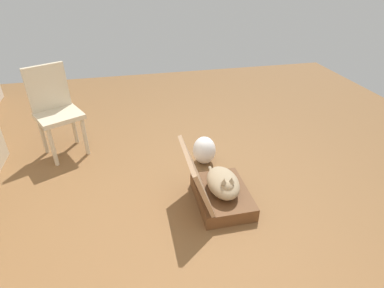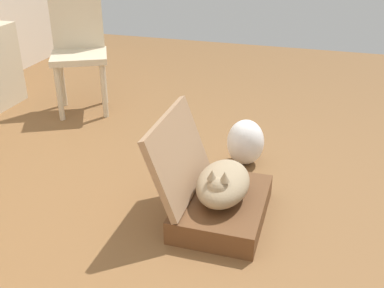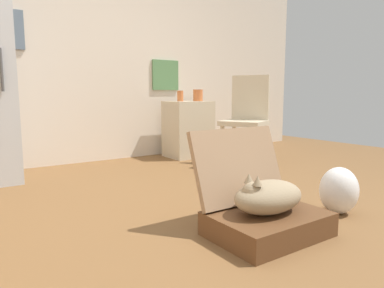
{
  "view_description": "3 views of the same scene",
  "coord_description": "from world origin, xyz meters",
  "px_view_note": "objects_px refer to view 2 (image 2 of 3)",
  "views": [
    {
      "loc": [
        -2.1,
        0.21,
        1.96
      ],
      "look_at": [
        0.32,
        -0.32,
        0.47
      ],
      "focal_mm": 29.08,
      "sensor_mm": 36.0,
      "label": 1
    },
    {
      "loc": [
        -2.09,
        -0.98,
        1.52
      ],
      "look_at": [
        0.06,
        -0.34,
        0.4
      ],
      "focal_mm": 43.01,
      "sensor_mm": 36.0,
      "label": 2
    },
    {
      "loc": [
        -1.44,
        -1.87,
        0.79
      ],
      "look_at": [
        -0.12,
        0.06,
        0.46
      ],
      "focal_mm": 33.2,
      "sensor_mm": 36.0,
      "label": 3
    }
  ],
  "objects_px": {
    "suitcase_base": "(222,207)",
    "chair": "(79,46)",
    "plastic_bag_white": "(245,142)",
    "cat": "(223,183)"
  },
  "relations": [
    {
      "from": "suitcase_base",
      "to": "chair",
      "type": "relative_size",
      "value": 0.64
    },
    {
      "from": "suitcase_base",
      "to": "cat",
      "type": "xyz_separation_m",
      "value": [
        -0.01,
        0.0,
        0.16
      ]
    },
    {
      "from": "chair",
      "to": "plastic_bag_white",
      "type": "bearing_deg",
      "value": -47.92
    },
    {
      "from": "chair",
      "to": "cat",
      "type": "bearing_deg",
      "value": -66.4
    },
    {
      "from": "suitcase_base",
      "to": "chair",
      "type": "xyz_separation_m",
      "value": [
        1.26,
        1.54,
        0.48
      ]
    },
    {
      "from": "suitcase_base",
      "to": "plastic_bag_white",
      "type": "distance_m",
      "value": 0.67
    },
    {
      "from": "suitcase_base",
      "to": "cat",
      "type": "height_order",
      "value": "cat"
    },
    {
      "from": "suitcase_base",
      "to": "cat",
      "type": "bearing_deg",
      "value": 177.55
    },
    {
      "from": "plastic_bag_white",
      "to": "cat",
      "type": "bearing_deg",
      "value": -179.95
    },
    {
      "from": "cat",
      "to": "chair",
      "type": "height_order",
      "value": "chair"
    }
  ]
}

